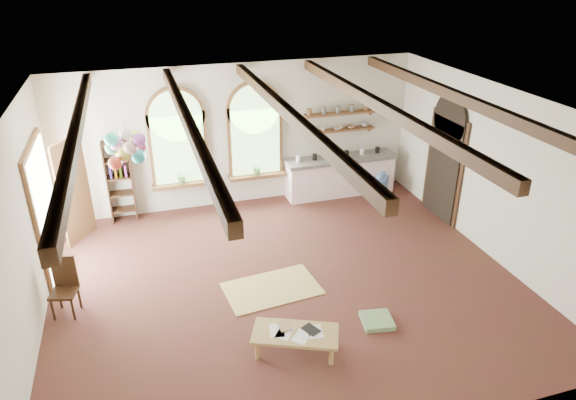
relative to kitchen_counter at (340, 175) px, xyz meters
name	(u,v)px	position (x,y,z in m)	size (l,w,h in m)	color
floor	(287,282)	(-2.30, -3.20, -0.48)	(8.00, 8.00, 0.00)	#4D2320
ceiling_beams	(287,112)	(-2.30, -3.20, 2.62)	(6.20, 6.80, 0.18)	#3E2013
window_left	(178,141)	(-3.70, 0.23, 1.16)	(1.30, 0.28, 2.20)	brown
window_right	(255,134)	(-2.00, 0.23, 1.16)	(1.30, 0.28, 2.20)	brown
left_doorway	(45,210)	(-6.25, -1.40, 0.67)	(0.10, 1.90, 2.50)	brown
right_doorway	(443,169)	(1.65, -1.70, 0.62)	(0.10, 1.30, 2.40)	black
kitchen_counter	(340,175)	(0.00, 0.00, 0.00)	(2.68, 0.62, 0.94)	#FFD9D8
wall_shelf_lower	(339,130)	(0.00, 0.18, 1.07)	(1.70, 0.24, 0.04)	brown
wall_shelf_upper	(340,113)	(0.00, 0.18, 1.47)	(1.70, 0.24, 0.04)	brown
wall_clock	(387,110)	(1.25, 0.25, 1.42)	(0.32, 0.32, 0.04)	black
bookshelf	(120,182)	(-5.00, 0.12, 0.42)	(0.53, 0.32, 1.80)	#3E2013
coffee_table	(295,335)	(-2.70, -4.91, -0.16)	(1.36, 1.01, 0.35)	#A4844B
side_chair	(66,298)	(-5.94, -2.98, -0.19)	(0.48, 0.48, 0.98)	#3E2013
floor_mat	(272,288)	(-2.61, -3.32, -0.47)	(1.61, 0.99, 0.02)	tan
floor_cushion	(377,321)	(-1.27, -4.68, -0.43)	(0.47, 0.47, 0.08)	#69855C
water_jug_a	(379,187)	(0.80, -0.48, -0.21)	(0.32, 0.32, 0.62)	#567BB8
water_jug_b	(382,183)	(1.00, -0.24, -0.22)	(0.31, 0.31, 0.59)	#567BB8
balloon_cluster	(127,148)	(-4.71, -1.90, 1.86)	(0.69, 0.75, 1.14)	silver
table_book	(279,327)	(-2.90, -4.75, -0.11)	(0.18, 0.25, 0.02)	olive
tablet	(311,330)	(-2.47, -4.93, -0.12)	(0.18, 0.26, 0.01)	black
potted_plant_left	(182,177)	(-3.70, 0.12, 0.37)	(0.27, 0.23, 0.30)	#598C4C
potted_plant_right	(257,168)	(-2.00, 0.12, 0.37)	(0.27, 0.23, 0.30)	#598C4C
shelf_cup_a	(309,130)	(-0.75, 0.18, 1.14)	(0.12, 0.10, 0.10)	white
shelf_cup_b	(323,129)	(-0.40, 0.18, 1.14)	(0.10, 0.10, 0.09)	beige
shelf_bowl_a	(337,128)	(-0.05, 0.18, 1.12)	(0.22, 0.22, 0.05)	beige
shelf_bowl_b	(351,127)	(0.30, 0.18, 1.12)	(0.20, 0.20, 0.06)	#8C664C
shelf_vase	(365,123)	(0.65, 0.18, 1.19)	(0.18, 0.18, 0.19)	slate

